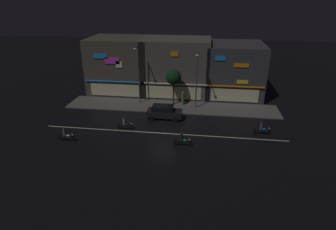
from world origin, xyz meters
TOP-DOWN VIEW (x-y plane):
  - ground_plane at (0.00, 0.00)m, footprint 140.00×140.00m
  - lane_divider_stripe at (0.00, 0.00)m, footprint 27.03×0.16m
  - sidewalk_far at (0.00, 7.87)m, footprint 28.45×4.61m
  - storefront_left_block at (8.53, 14.53)m, footprint 8.11×8.87m
  - storefront_center_block at (0.00, 13.74)m, footprint 9.85×7.28m
  - storefront_right_block at (-8.53, 13.97)m, footprint 9.20×7.75m
  - streetlamp_west at (-4.57, 8.54)m, footprint 0.44×1.64m
  - streetlamp_mid at (3.29, 7.61)m, footprint 0.44×1.64m
  - pedestrian_on_sidewalk at (1.48, 8.72)m, footprint 0.42×0.42m
  - street_tree at (0.20, 8.65)m, footprint 2.06×2.06m
  - parked_car_near_kerb at (-0.40, 4.06)m, footprint 4.30×1.98m
  - motorcycle_lead at (10.85, 1.27)m, footprint 1.90×0.60m
  - motorcycle_following at (-9.74, -3.08)m, footprint 1.90×0.60m
  - motorcycle_opposite_lane at (-4.33, 0.39)m, footprint 1.90×0.60m
  - motorcycle_trailing_far at (2.43, -2.45)m, footprint 1.90×0.60m
  - traffic_cone at (0.19, 4.42)m, footprint 0.36×0.36m

SIDE VIEW (x-z plane):
  - ground_plane at x=0.00m, z-range 0.00..0.00m
  - lane_divider_stripe at x=0.00m, z-range 0.00..0.01m
  - sidewalk_far at x=0.00m, z-range 0.00..0.14m
  - traffic_cone at x=0.19m, z-range 0.00..0.55m
  - motorcycle_lead at x=10.85m, z-range -0.13..1.39m
  - motorcycle_following at x=-9.74m, z-range -0.13..1.39m
  - motorcycle_opposite_lane at x=-4.33m, z-range -0.13..1.39m
  - motorcycle_trailing_far at x=2.43m, z-range -0.13..1.39m
  - parked_car_near_kerb at x=-0.40m, z-range 0.03..1.70m
  - pedestrian_on_sidewalk at x=1.48m, z-range 0.06..1.97m
  - storefront_left_block at x=8.53m, z-range 0.00..7.64m
  - street_tree at x=0.20m, z-range 1.51..6.40m
  - storefront_right_block at x=-8.53m, z-range 0.00..8.24m
  - storefront_center_block at x=0.00m, z-range 0.00..8.31m
  - streetlamp_mid at x=3.29m, z-range 0.79..8.28m
  - streetlamp_west at x=-4.57m, z-range 0.79..8.69m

